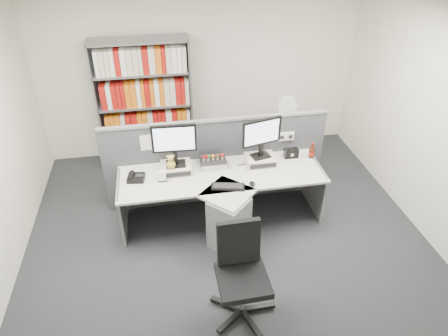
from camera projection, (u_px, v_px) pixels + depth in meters
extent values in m
plane|color=#2C3034|center=(233.00, 261.00, 4.81)|extent=(5.50, 5.50, 0.00)
cube|color=white|center=(201.00, 72.00, 6.31)|extent=(5.00, 0.04, 2.70)
cube|color=white|center=(238.00, 32.00, 3.31)|extent=(5.00, 5.50, 0.04)
cube|color=#464850|center=(216.00, 162.00, 5.48)|extent=(3.00, 0.05, 1.25)
cube|color=gray|center=(216.00, 120.00, 5.13)|extent=(3.00, 0.07, 0.03)
cube|color=white|center=(286.00, 136.00, 5.41)|extent=(0.22, 0.04, 0.12)
cube|color=white|center=(146.00, 142.00, 5.09)|extent=(0.16, 0.00, 0.22)
cube|color=white|center=(178.00, 139.00, 5.15)|extent=(0.16, 0.00, 0.22)
cube|color=white|center=(268.00, 131.00, 5.32)|extent=(0.16, 0.00, 0.22)
cube|color=beige|center=(222.00, 175.00, 5.09)|extent=(2.60, 0.80, 0.03)
cube|color=beige|center=(227.00, 194.00, 4.76)|extent=(0.74, 0.74, 0.03)
cube|color=gray|center=(229.00, 223.00, 4.86)|extent=(0.57, 0.57, 0.69)
cube|color=gray|center=(122.00, 207.00, 5.09)|extent=(0.03, 0.70, 0.72)
cube|color=gray|center=(314.00, 186.00, 5.46)|extent=(0.03, 0.70, 0.72)
cube|color=gray|center=(217.00, 181.00, 5.58)|extent=(2.50, 0.02, 0.45)
cube|color=beige|center=(176.00, 168.00, 5.10)|extent=(0.38, 0.30, 0.10)
cube|color=black|center=(177.00, 174.00, 4.98)|extent=(0.34, 0.01, 0.06)
cube|color=beige|center=(260.00, 160.00, 5.26)|extent=(0.38, 0.30, 0.10)
cube|color=black|center=(263.00, 166.00, 5.14)|extent=(0.34, 0.01, 0.06)
cube|color=black|center=(176.00, 164.00, 5.07)|extent=(0.25, 0.19, 0.02)
cube|color=black|center=(175.00, 157.00, 5.01)|extent=(0.06, 0.04, 0.20)
cube|color=black|center=(174.00, 139.00, 4.86)|extent=(0.55, 0.07, 0.36)
cube|color=#C5DDFF|center=(174.00, 139.00, 4.85)|extent=(0.49, 0.03, 0.31)
cube|color=black|center=(261.00, 156.00, 5.23)|extent=(0.27, 0.22, 0.02)
cube|color=black|center=(261.00, 150.00, 5.17)|extent=(0.06, 0.04, 0.19)
cube|color=black|center=(262.00, 132.00, 5.03)|extent=(0.52, 0.16, 0.35)
cube|color=#C5DDFF|center=(262.00, 133.00, 5.01)|extent=(0.46, 0.12, 0.30)
cube|color=black|center=(213.00, 162.00, 5.23)|extent=(0.33, 0.29, 0.09)
cube|color=silver|center=(215.00, 168.00, 5.11)|extent=(0.33, 0.01, 0.08)
cylinder|color=beige|center=(204.00, 160.00, 5.16)|extent=(0.03, 0.03, 0.03)
sphere|color=#A5140F|center=(204.00, 157.00, 5.14)|extent=(0.05, 0.05, 0.05)
cylinder|color=beige|center=(209.00, 159.00, 5.17)|extent=(0.03, 0.03, 0.03)
sphere|color=#19721E|center=(208.00, 156.00, 5.14)|extent=(0.05, 0.05, 0.05)
cylinder|color=beige|center=(213.00, 159.00, 5.18)|extent=(0.03, 0.03, 0.03)
sphere|color=orange|center=(213.00, 156.00, 5.15)|extent=(0.05, 0.05, 0.05)
cylinder|color=beige|center=(218.00, 158.00, 5.19)|extent=(0.03, 0.03, 0.03)
sphere|color=#593319|center=(218.00, 156.00, 5.16)|extent=(0.05, 0.05, 0.05)
cylinder|color=beige|center=(222.00, 158.00, 5.19)|extent=(0.03, 0.03, 0.03)
sphere|color=#A5140F|center=(222.00, 155.00, 5.17)|extent=(0.05, 0.05, 0.05)
cylinder|color=beige|center=(208.00, 159.00, 5.17)|extent=(0.03, 0.03, 0.03)
sphere|color=#A5140F|center=(208.00, 157.00, 5.14)|extent=(0.05, 0.05, 0.05)
cube|color=black|center=(228.00, 187.00, 4.83)|extent=(0.42, 0.23, 0.02)
cube|color=black|center=(228.00, 186.00, 4.82)|extent=(0.37, 0.18, 0.01)
ellipsoid|color=black|center=(252.00, 184.00, 4.87)|extent=(0.06, 0.10, 0.04)
cube|color=black|center=(136.00, 178.00, 4.95)|extent=(0.23, 0.21, 0.06)
cube|color=black|center=(131.00, 175.00, 4.93)|extent=(0.07, 0.17, 0.03)
cube|color=black|center=(140.00, 176.00, 4.94)|extent=(0.10, 0.07, 0.01)
cube|color=black|center=(162.00, 180.00, 4.95)|extent=(0.11, 0.06, 0.02)
cube|color=white|center=(162.00, 177.00, 4.89)|extent=(0.10, 0.04, 0.11)
cube|color=white|center=(162.00, 175.00, 4.93)|extent=(0.10, 0.04, 0.11)
sphere|color=gold|center=(171.00, 165.00, 4.97)|extent=(0.11, 0.11, 0.11)
sphere|color=gold|center=(170.00, 158.00, 4.92)|extent=(0.08, 0.08, 0.08)
sphere|color=gold|center=(167.00, 157.00, 4.90)|extent=(0.03, 0.03, 0.03)
sphere|color=gold|center=(173.00, 156.00, 4.91)|extent=(0.03, 0.03, 0.03)
cube|color=black|center=(291.00, 153.00, 5.38)|extent=(0.19, 0.10, 0.12)
cylinder|color=#3F190A|center=(312.00, 152.00, 5.35)|extent=(0.07, 0.07, 0.17)
cylinder|color=#A5140F|center=(311.00, 153.00, 5.36)|extent=(0.07, 0.07, 0.05)
cylinder|color=#3F190A|center=(313.00, 145.00, 5.29)|extent=(0.03, 0.03, 0.05)
cylinder|color=#A5140F|center=(313.00, 143.00, 5.28)|extent=(0.03, 0.03, 0.01)
cube|color=gray|center=(99.00, 108.00, 6.02)|extent=(0.03, 0.40, 2.00)
cube|color=gray|center=(190.00, 102.00, 6.23)|extent=(0.03, 0.40, 2.00)
cube|color=gray|center=(145.00, 100.00, 6.28)|extent=(1.40, 0.02, 2.00)
cube|color=gray|center=(152.00, 159.00, 6.67)|extent=(1.38, 0.40, 0.03)
cube|color=gray|center=(149.00, 133.00, 6.39)|extent=(1.38, 0.40, 0.03)
cube|color=gray|center=(145.00, 104.00, 6.11)|extent=(1.38, 0.40, 0.03)
cube|color=gray|center=(141.00, 72.00, 5.84)|extent=(1.38, 0.40, 0.03)
cube|color=gray|center=(138.00, 40.00, 5.58)|extent=(1.38, 0.40, 0.03)
cube|color=#A5140F|center=(151.00, 150.00, 6.54)|extent=(1.24, 0.28, 0.36)
cube|color=orange|center=(147.00, 122.00, 6.26)|extent=(1.24, 0.28, 0.36)
cube|color=beige|center=(144.00, 92.00, 5.98)|extent=(1.24, 0.28, 0.36)
cube|color=white|center=(140.00, 60.00, 5.70)|extent=(1.24, 0.28, 0.36)
cube|color=gray|center=(283.00, 144.00, 6.42)|extent=(0.45, 0.60, 0.70)
cube|color=black|center=(290.00, 144.00, 6.08)|extent=(0.40, 0.02, 0.28)
cube|color=black|center=(288.00, 162.00, 6.26)|extent=(0.40, 0.02, 0.28)
cylinder|color=white|center=(285.00, 124.00, 6.22)|extent=(0.17, 0.17, 0.03)
cylinder|color=white|center=(285.00, 118.00, 6.16)|extent=(0.03, 0.03, 0.17)
cylinder|color=white|center=(287.00, 105.00, 6.02)|extent=(0.29, 0.09, 0.29)
cylinder|color=silver|center=(287.00, 104.00, 6.04)|extent=(0.29, 0.08, 0.29)
cylinder|color=silver|center=(242.00, 296.00, 4.06)|extent=(0.05, 0.05, 0.43)
cube|color=black|center=(243.00, 280.00, 3.93)|extent=(0.50, 0.50, 0.08)
cube|color=black|center=(238.00, 242.00, 3.94)|extent=(0.43, 0.12, 0.50)
cube|color=black|center=(260.00, 307.00, 4.21)|extent=(0.32, 0.06, 0.04)
cylinder|color=black|center=(272.00, 306.00, 4.24)|extent=(0.05, 0.05, 0.03)
cube|color=black|center=(243.00, 295.00, 4.34)|extent=(0.15, 0.32, 0.04)
cylinder|color=black|center=(244.00, 286.00, 4.46)|extent=(0.05, 0.05, 0.03)
cube|color=black|center=(225.00, 303.00, 4.25)|extent=(0.30, 0.23, 0.04)
cylinder|color=black|center=(214.00, 300.00, 4.30)|extent=(0.05, 0.05, 0.03)
cube|color=black|center=(229.00, 322.00, 4.06)|extent=(0.29, 0.24, 0.04)
cylinder|color=black|center=(220.00, 331.00, 3.99)|extent=(0.05, 0.05, 0.03)
cube|color=black|center=(252.00, 324.00, 4.04)|extent=(0.16, 0.32, 0.04)
cylinder|color=black|center=(259.00, 335.00, 3.96)|extent=(0.05, 0.05, 0.03)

